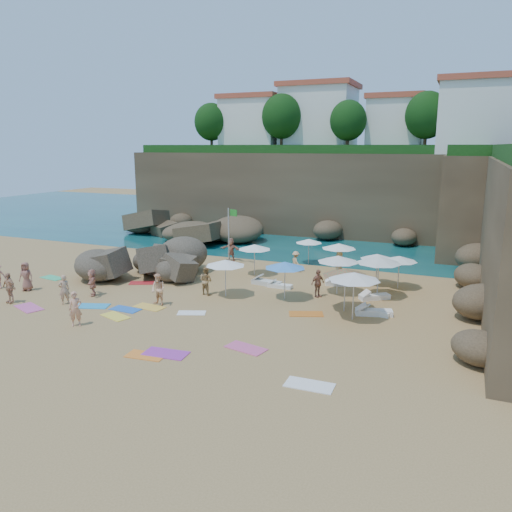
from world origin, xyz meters
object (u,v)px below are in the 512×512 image
at_px(person_stand_5, 231,249).
at_px(person_stand_0, 75,309).
at_px(lounger_0, 267,283).
at_px(person_stand_2, 296,262).
at_px(person_stand_4, 339,264).
at_px(rock_outcrop, 146,276).
at_px(person_stand_1, 206,280).
at_px(person_stand_6, 64,289).
at_px(parasol_0, 254,247).
at_px(person_stand_3, 318,283).
at_px(parasol_2, 379,260).
at_px(flag_pole, 230,229).
at_px(parasol_1, 309,241).

bearing_deg(person_stand_5, person_stand_0, -92.89).
bearing_deg(lounger_0, person_stand_2, 90.21).
bearing_deg(person_stand_5, person_stand_4, -8.70).
bearing_deg(person_stand_4, rock_outcrop, -96.36).
height_order(person_stand_1, person_stand_6, person_stand_1).
bearing_deg(rock_outcrop, parasol_0, 25.00).
relative_size(person_stand_3, person_stand_4, 0.96).
distance_m(person_stand_3, person_stand_4, 5.23).
xyz_separation_m(rock_outcrop, parasol_2, (15.46, 1.15, 2.26)).
relative_size(person_stand_1, person_stand_5, 0.96).
bearing_deg(person_stand_2, person_stand_3, 166.93).
bearing_deg(lounger_0, person_stand_3, -9.04).
xyz_separation_m(rock_outcrop, person_stand_1, (5.89, -2.21, 0.86)).
bearing_deg(lounger_0, parasol_0, 138.59).
relative_size(flag_pole, person_stand_0, 2.42).
bearing_deg(person_stand_3, person_stand_0, 164.82).
distance_m(parasol_1, person_stand_3, 8.57).
bearing_deg(person_stand_0, rock_outcrop, 66.28).
bearing_deg(rock_outcrop, person_stand_2, 29.20).
xyz_separation_m(lounger_0, person_stand_6, (-9.07, -8.00, 0.69)).
relative_size(parasol_2, person_stand_0, 1.48).
height_order(rock_outcrop, parasol_1, parasol_1).
distance_m(lounger_0, person_stand_4, 5.53).
distance_m(flag_pole, lounger_0, 6.77).
height_order(parasol_2, person_stand_2, parasol_2).
bearing_deg(person_stand_3, person_stand_2, 61.40).
relative_size(rock_outcrop, person_stand_2, 4.71).
xyz_separation_m(flag_pole, person_stand_3, (8.29, -5.45, -1.89)).
bearing_deg(parasol_0, person_stand_1, -99.40).
relative_size(flag_pole, person_stand_5, 2.39).
bearing_deg(person_stand_6, rock_outcrop, -152.60).
xyz_separation_m(flag_pole, person_stand_6, (-4.48, -12.25, -1.87)).
height_order(person_stand_3, person_stand_5, person_stand_5).
distance_m(person_stand_0, person_stand_4, 17.48).
bearing_deg(person_stand_0, flag_pole, 45.94).
height_order(parasol_2, person_stand_0, parasol_2).
height_order(parasol_1, person_stand_0, parasol_1).
distance_m(rock_outcrop, lounger_0, 8.57).
bearing_deg(person_stand_1, person_stand_6, 48.20).
height_order(person_stand_0, person_stand_2, person_stand_0).
bearing_deg(person_stand_1, flag_pole, -63.24).
bearing_deg(parasol_2, person_stand_1, -160.64).
bearing_deg(rock_outcrop, person_stand_1, -20.56).
height_order(rock_outcrop, person_stand_5, person_stand_5).
xyz_separation_m(rock_outcrop, parasol_1, (9.22, 7.86, 1.73)).
bearing_deg(rock_outcrop, person_stand_6, -94.70).
relative_size(parasol_0, person_stand_6, 1.34).
distance_m(parasol_0, person_stand_5, 4.88).
bearing_deg(person_stand_1, lounger_0, -116.51).
relative_size(parasol_0, person_stand_2, 1.54).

